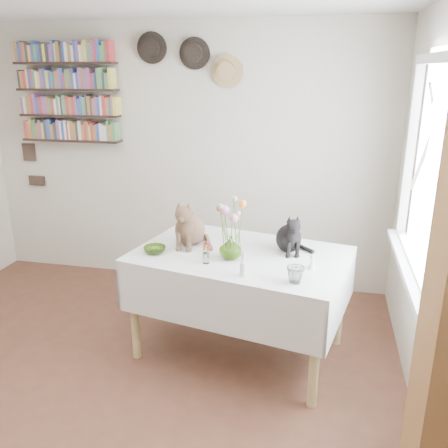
% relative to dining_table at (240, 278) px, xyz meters
% --- Properties ---
extents(room, '(4.08, 4.58, 2.58)m').
position_rel_dining_table_xyz_m(room, '(-0.80, -1.03, 0.65)').
color(room, brown).
rests_on(room, ground).
extents(window, '(0.12, 1.52, 1.32)m').
position_rel_dining_table_xyz_m(window, '(1.17, -0.23, 0.79)').
color(window, white).
rests_on(window, room).
extents(curtain, '(0.12, 0.38, 2.10)m').
position_rel_dining_table_xyz_m(curtain, '(1.10, -1.15, 0.55)').
color(curtain, brown).
rests_on(curtain, room).
extents(dining_table, '(1.66, 1.25, 0.80)m').
position_rel_dining_table_xyz_m(dining_table, '(0.00, 0.00, 0.00)').
color(dining_table, white).
rests_on(dining_table, room).
extents(tabby_cat, '(0.26, 0.33, 0.37)m').
position_rel_dining_table_xyz_m(tabby_cat, '(-0.41, 0.11, 0.38)').
color(tabby_cat, brown).
rests_on(tabby_cat, dining_table).
extents(black_cat, '(0.28, 0.31, 0.30)m').
position_rel_dining_table_xyz_m(black_cat, '(0.33, 0.12, 0.35)').
color(black_cat, black).
rests_on(black_cat, dining_table).
extents(flower_vase, '(0.22, 0.22, 0.17)m').
position_rel_dining_table_xyz_m(flower_vase, '(-0.05, -0.12, 0.28)').
color(flower_vase, '#7FAE37').
rests_on(flower_vase, dining_table).
extents(green_bowl, '(0.21, 0.21, 0.05)m').
position_rel_dining_table_xyz_m(green_bowl, '(-0.61, -0.13, 0.22)').
color(green_bowl, '#7FAE37').
rests_on(green_bowl, dining_table).
extents(drinking_glass, '(0.15, 0.15, 0.10)m').
position_rel_dining_table_xyz_m(drinking_glass, '(0.42, -0.41, 0.25)').
color(drinking_glass, white).
rests_on(drinking_glass, dining_table).
extents(candlestick, '(0.05, 0.05, 0.17)m').
position_rel_dining_table_xyz_m(candlestick, '(0.09, -0.38, 0.25)').
color(candlestick, white).
rests_on(candlestick, dining_table).
extents(berry_jar, '(0.05, 0.05, 0.18)m').
position_rel_dining_table_xyz_m(berry_jar, '(-0.20, -0.23, 0.28)').
color(berry_jar, white).
rests_on(berry_jar, dining_table).
extents(porcelain_figurine, '(0.05, 0.05, 0.10)m').
position_rel_dining_table_xyz_m(porcelain_figurine, '(0.51, -0.18, 0.24)').
color(porcelain_figurine, white).
rests_on(porcelain_figurine, dining_table).
extents(flower_bouquet, '(0.17, 0.13, 0.39)m').
position_rel_dining_table_xyz_m(flower_bouquet, '(-0.05, -0.11, 0.54)').
color(flower_bouquet, '#4C7233').
rests_on(flower_bouquet, flower_vase).
extents(bookshelf_unit, '(1.00, 0.16, 0.91)m').
position_rel_dining_table_xyz_m(bookshelf_unit, '(-1.90, 1.13, 1.24)').
color(bookshelf_unit, black).
rests_on(bookshelf_unit, room).
extents(wall_hats, '(0.98, 0.09, 0.48)m').
position_rel_dining_table_xyz_m(wall_hats, '(-0.68, 1.16, 1.56)').
color(wall_hats, black).
rests_on(wall_hats, room).
extents(wall_art_plaques, '(0.21, 0.02, 0.44)m').
position_rel_dining_table_xyz_m(wall_art_plaques, '(-2.43, 1.20, 0.52)').
color(wall_art_plaques, '#38281E').
rests_on(wall_art_plaques, room).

